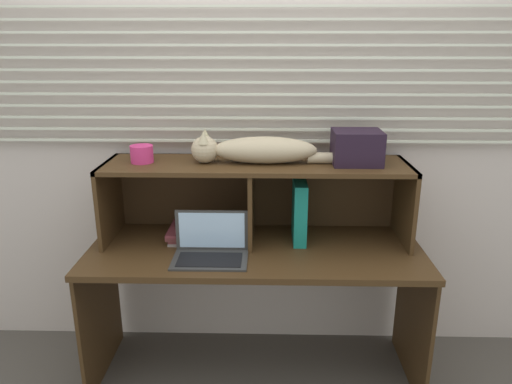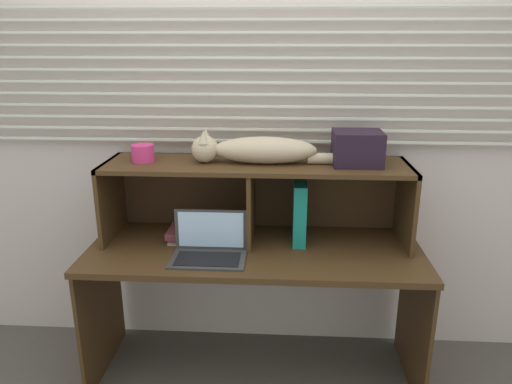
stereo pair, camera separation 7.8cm
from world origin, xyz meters
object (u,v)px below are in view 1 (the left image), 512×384
binder_upright (299,210)px  cat (258,150)px  laptop (211,249)px  small_basket (142,154)px  storage_box (357,147)px  book_stack (185,232)px

binder_upright → cat: bearing=180.0°
laptop → small_basket: (-0.35, 0.23, 0.39)m
small_basket → cat: bearing=0.0°
cat → laptop: cat is taller
cat → storage_box: size_ratio=3.75×
small_basket → storage_box: 1.03m
cat → small_basket: size_ratio=7.87×
book_stack → cat: bearing=-0.2°
laptop → book_stack: 0.28m
binder_upright → small_basket: size_ratio=2.82×
laptop → book_stack: (-0.16, 0.23, -0.01)m
small_basket → book_stack: bearing=0.4°
book_stack → storage_box: (0.84, -0.00, 0.44)m
small_basket → binder_upright: bearing=0.0°
cat → small_basket: cat is taller
binder_upright → storage_box: (0.26, 0.00, 0.32)m
storage_box → small_basket: bearing=180.0°
laptop → binder_upright: size_ratio=1.11×
cat → book_stack: size_ratio=3.45×
cat → binder_upright: size_ratio=2.80×
laptop → book_stack: bearing=124.6°
laptop → storage_box: size_ratio=1.49×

